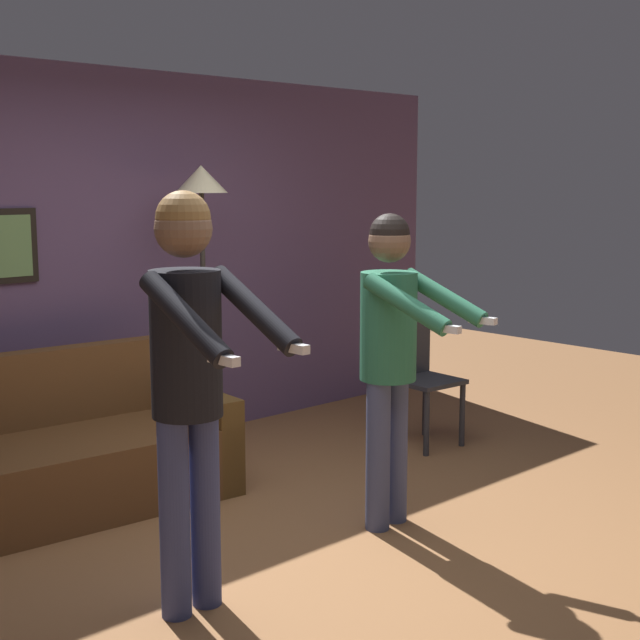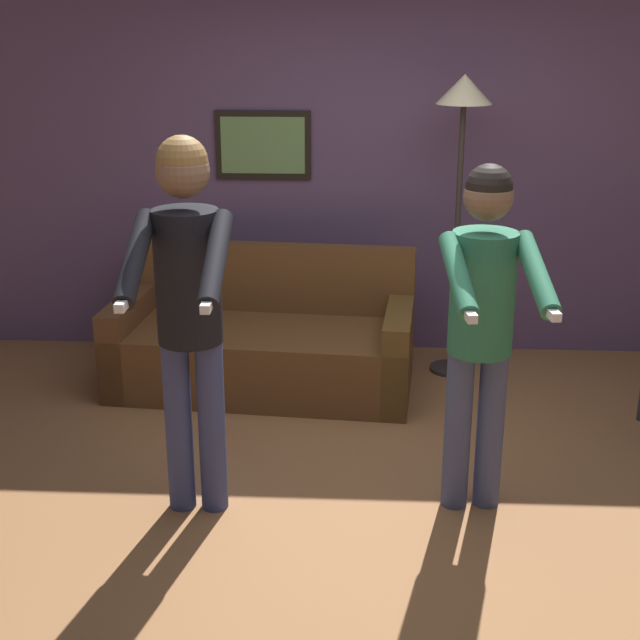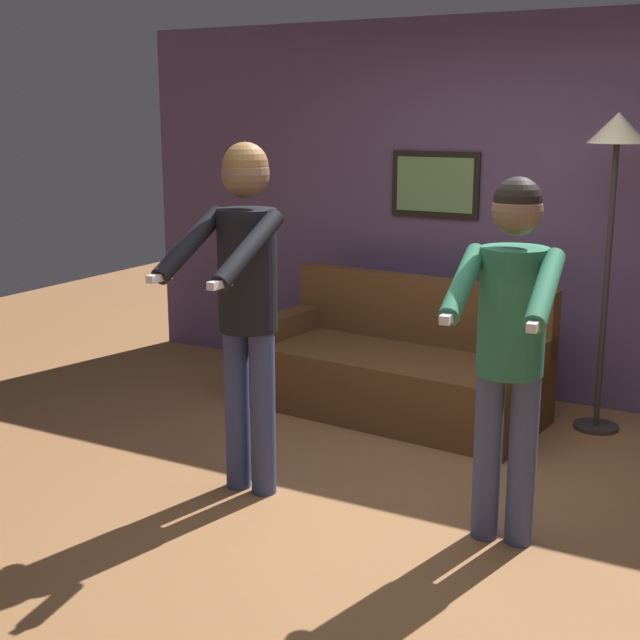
# 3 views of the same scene
# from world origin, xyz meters

# --- Properties ---
(ground_plane) EXTENTS (12.00, 12.00, 0.00)m
(ground_plane) POSITION_xyz_m (0.00, 0.00, 0.00)
(ground_plane) COLOR #94613A
(back_wall_assembly) EXTENTS (6.40, 0.09, 2.60)m
(back_wall_assembly) POSITION_xyz_m (-0.01, 2.17, 1.30)
(back_wall_assembly) COLOR #5D4569
(back_wall_assembly) RESTS_ON ground_plane
(couch) EXTENTS (1.97, 1.01, 0.87)m
(couch) POSITION_xyz_m (-0.69, 1.40, 0.28)
(couch) COLOR brown
(couch) RESTS_ON ground_plane
(torchiere_lamp) EXTENTS (0.35, 0.35, 1.96)m
(torchiere_lamp) POSITION_xyz_m (0.55, 1.71, 1.65)
(torchiere_lamp) COLOR #332D28
(torchiere_lamp) RESTS_ON ground_plane
(person_standing_left) EXTENTS (0.43, 0.71, 1.82)m
(person_standing_left) POSITION_xyz_m (-0.85, -0.15, 1.12)
(person_standing_left) COLOR navy
(person_standing_left) RESTS_ON ground_plane
(person_standing_right) EXTENTS (0.48, 0.71, 1.69)m
(person_standing_right) POSITION_xyz_m (0.50, -0.06, 1.02)
(person_standing_right) COLOR #424A71
(person_standing_right) RESTS_ON ground_plane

